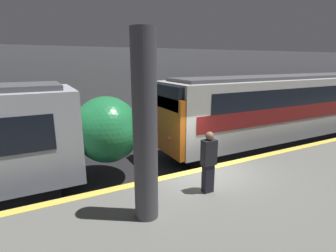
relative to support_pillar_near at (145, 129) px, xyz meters
The scene contains 6 objects.
ground_plane 4.36m from the support_pillar_near, 34.32° to the left, with size 120.00×120.00×0.00m, color black.
platform 3.72m from the support_pillar_near, 19.19° to the right, with size 40.00×5.27×1.04m.
station_rear_barrier 9.46m from the support_pillar_near, 74.32° to the left, with size 50.00×0.15×5.19m.
support_pillar_near is the anchor object (origin of this frame).
train_boxy 14.50m from the support_pillar_near, 18.15° to the left, with size 22.25×2.95×3.75m.
person_waiting 2.25m from the support_pillar_near, ahead, with size 0.38×0.24×1.68m.
Camera 1 is at (-4.59, -6.69, 4.47)m, focal length 28.00 mm.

